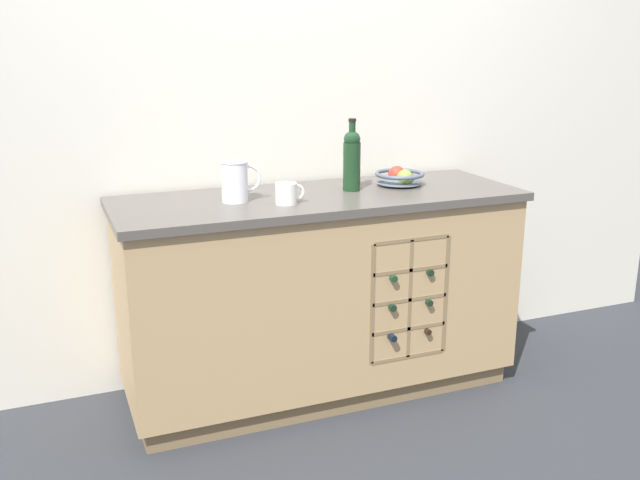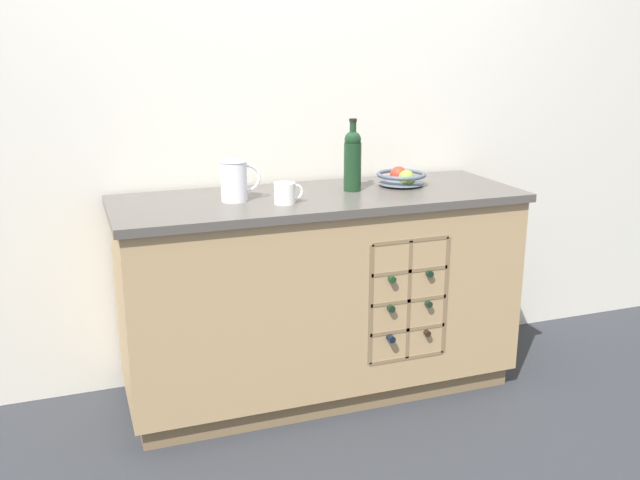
{
  "view_description": "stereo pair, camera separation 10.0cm",
  "coord_description": "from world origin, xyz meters",
  "px_view_note": "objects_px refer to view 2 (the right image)",
  "views": [
    {
      "loc": [
        -1.1,
        -2.75,
        1.55
      ],
      "look_at": [
        0.0,
        0.0,
        0.71
      ],
      "focal_mm": 40.0,
      "sensor_mm": 36.0,
      "label": 1
    },
    {
      "loc": [
        -1.01,
        -2.79,
        1.55
      ],
      "look_at": [
        0.0,
        0.0,
        0.71
      ],
      "focal_mm": 40.0,
      "sensor_mm": 36.0,
      "label": 2
    }
  ],
  "objects_px": {
    "white_pitcher": "(235,180)",
    "fruit_bowl": "(401,177)",
    "ceramic_mug": "(286,193)",
    "standing_wine_bottle": "(353,159)"
  },
  "relations": [
    {
      "from": "fruit_bowl",
      "to": "white_pitcher",
      "type": "bearing_deg",
      "value": -176.23
    },
    {
      "from": "white_pitcher",
      "to": "ceramic_mug",
      "type": "height_order",
      "value": "white_pitcher"
    },
    {
      "from": "fruit_bowl",
      "to": "standing_wine_bottle",
      "type": "bearing_deg",
      "value": -174.54
    },
    {
      "from": "white_pitcher",
      "to": "ceramic_mug",
      "type": "relative_size",
      "value": 1.38
    },
    {
      "from": "fruit_bowl",
      "to": "ceramic_mug",
      "type": "bearing_deg",
      "value": -164.24
    },
    {
      "from": "white_pitcher",
      "to": "fruit_bowl",
      "type": "bearing_deg",
      "value": 3.77
    },
    {
      "from": "fruit_bowl",
      "to": "white_pitcher",
      "type": "xyz_separation_m",
      "value": [
        -0.78,
        -0.05,
        0.05
      ]
    },
    {
      "from": "ceramic_mug",
      "to": "fruit_bowl",
      "type": "bearing_deg",
      "value": 15.76
    },
    {
      "from": "ceramic_mug",
      "to": "white_pitcher",
      "type": "bearing_deg",
      "value": 146.58
    },
    {
      "from": "fruit_bowl",
      "to": "ceramic_mug",
      "type": "height_order",
      "value": "same"
    }
  ]
}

